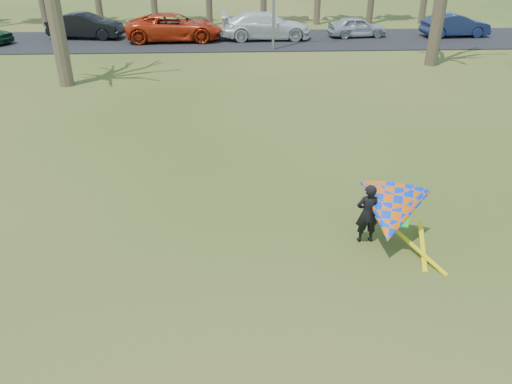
{
  "coord_description": "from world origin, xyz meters",
  "views": [
    {
      "loc": [
        -0.49,
        -7.85,
        6.28
      ],
      "look_at": [
        0.0,
        2.0,
        1.1
      ],
      "focal_mm": 35.0,
      "sensor_mm": 36.0,
      "label": 1
    }
  ],
  "objects_px": {
    "car_4": "(357,27)",
    "kite_flyer": "(390,213)",
    "car_2": "(174,27)",
    "car_5": "(455,25)",
    "car_1": "(86,26)",
    "car_3": "(266,26)"
  },
  "relations": [
    {
      "from": "car_4",
      "to": "kite_flyer",
      "type": "xyz_separation_m",
      "value": [
        -4.92,
        -24.26,
        0.14
      ]
    },
    {
      "from": "kite_flyer",
      "to": "car_2",
      "type": "bearing_deg",
      "value": 106.25
    },
    {
      "from": "car_2",
      "to": "car_5",
      "type": "xyz_separation_m",
      "value": [
        18.24,
        0.45,
        -0.12
      ]
    },
    {
      "from": "car_1",
      "to": "car_2",
      "type": "distance_m",
      "value": 5.88
    },
    {
      "from": "car_5",
      "to": "kite_flyer",
      "type": "distance_m",
      "value": 26.59
    },
    {
      "from": "car_5",
      "to": "car_4",
      "type": "bearing_deg",
      "value": 84.49
    },
    {
      "from": "car_3",
      "to": "car_2",
      "type": "bearing_deg",
      "value": 90.8
    },
    {
      "from": "car_2",
      "to": "car_3",
      "type": "relative_size",
      "value": 1.05
    },
    {
      "from": "car_1",
      "to": "kite_flyer",
      "type": "distance_m",
      "value": 27.7
    },
    {
      "from": "car_1",
      "to": "car_5",
      "type": "bearing_deg",
      "value": -83.55
    },
    {
      "from": "car_3",
      "to": "car_4",
      "type": "bearing_deg",
      "value": -86.87
    },
    {
      "from": "car_3",
      "to": "car_5",
      "type": "bearing_deg",
      "value": -90.17
    },
    {
      "from": "car_1",
      "to": "car_5",
      "type": "height_order",
      "value": "car_1"
    },
    {
      "from": "car_1",
      "to": "car_3",
      "type": "relative_size",
      "value": 0.83
    },
    {
      "from": "car_5",
      "to": "kite_flyer",
      "type": "xyz_separation_m",
      "value": [
        -11.36,
        -24.04,
        0.07
      ]
    },
    {
      "from": "car_2",
      "to": "car_4",
      "type": "relative_size",
      "value": 1.59
    },
    {
      "from": "car_1",
      "to": "car_2",
      "type": "height_order",
      "value": "car_2"
    },
    {
      "from": "car_1",
      "to": "kite_flyer",
      "type": "relative_size",
      "value": 1.97
    },
    {
      "from": "car_2",
      "to": "car_1",
      "type": "bearing_deg",
      "value": 77.62
    },
    {
      "from": "car_2",
      "to": "kite_flyer",
      "type": "bearing_deg",
      "value": -165.79
    },
    {
      "from": "car_1",
      "to": "car_4",
      "type": "height_order",
      "value": "car_1"
    },
    {
      "from": "car_4",
      "to": "kite_flyer",
      "type": "height_order",
      "value": "kite_flyer"
    }
  ]
}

